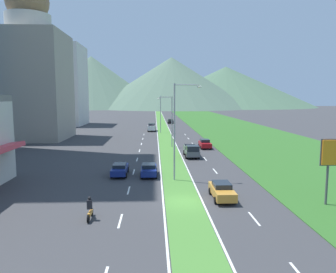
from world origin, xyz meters
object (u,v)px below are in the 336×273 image
car_2 (205,144)px  pickup_truck_0 (152,127)px  street_lamp_near (177,126)px  car_1 (149,170)px  pickup_truck_1 (192,151)px  motorcycle_rider (90,210)px  car_3 (171,121)px  car_0 (222,190)px  street_lamp_far (162,111)px  street_lamp_mid (170,118)px  car_4 (120,169)px

car_2 → pickup_truck_0: 31.85m
street_lamp_near → pickup_truck_0: (-3.26, 52.72, -5.11)m
street_lamp_near → car_2: bearing=73.5°
car_2 → car_1: bearing=-25.8°
pickup_truck_1 → motorcycle_rider: 27.21m
car_3 → pickup_truck_1: size_ratio=0.77×
car_3 → pickup_truck_1: pickup_truck_1 is taller
car_0 → pickup_truck_0: size_ratio=0.83×
street_lamp_far → car_2: (7.19, -25.22, -4.74)m
street_lamp_mid → street_lamp_far: (-0.96, 23.86, 0.21)m
car_4 → motorcycle_rider: (-0.79, -13.89, 0.00)m
car_0 → car_2: size_ratio=1.01×
car_3 → car_4: (-9.83, -75.36, -0.04)m
pickup_truck_0 → car_1: bearing=-179.9°
street_lamp_far → motorcycle_rider: (-6.90, -58.92, -4.80)m
street_lamp_far → car_4: 45.70m
street_lamp_far → street_lamp_near: bearing=-89.4°
car_1 → car_4: 3.50m
street_lamp_near → pickup_truck_1: bearing=76.8°
pickup_truck_1 → street_lamp_mid: bearing=-164.4°
street_lamp_far → car_1: street_lamp_far is taller
car_3 → car_4: bearing=-7.4°
car_4 → pickup_truck_0: size_ratio=0.85×
street_lamp_mid → motorcycle_rider: street_lamp_mid is taller
pickup_truck_1 → car_1: bearing=-28.8°
car_1 → pickup_truck_1: 13.30m
car_1 → pickup_truck_0: 50.59m
pickup_truck_1 → street_lamp_far: bearing=-173.7°
car_0 → car_1: car_0 is taller
motorcycle_rider → street_lamp_near: bearing=-33.4°
street_lamp_mid → car_3: street_lamp_mid is taller
car_1 → car_4: size_ratio=0.92×
street_lamp_far → car_3: 30.92m
street_lamp_mid → street_lamp_far: street_lamp_far is taller
car_2 → car_4: car_2 is taller
car_2 → motorcycle_rider: bearing=-22.7°
pickup_truck_1 → car_4: bearing=-41.5°
car_2 → car_4: 23.86m
car_0 → car_4: 13.90m
street_lamp_far → car_0: size_ratio=2.13×
car_0 → car_4: car_0 is taller
street_lamp_near → pickup_truck_0: street_lamp_near is taller
street_lamp_mid → street_lamp_far: 23.88m
street_lamp_mid → car_1: 22.45m
car_3 → car_2: bearing=3.6°
car_2 → street_lamp_far: bearing=-164.1°
street_lamp_near → car_3: bearing=87.6°
car_2 → car_0: bearing=-5.9°
pickup_truck_1 → pickup_truck_0: bearing=-170.5°
street_lamp_near → street_lamp_mid: size_ratio=1.15×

